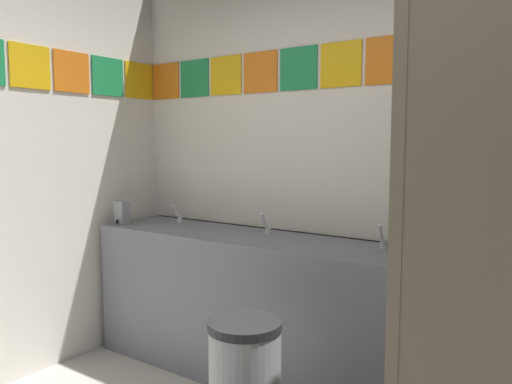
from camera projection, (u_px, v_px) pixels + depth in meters
wall_back at (388, 155)px, 2.86m from camera, size 3.73×0.09×2.76m
vanity_counter at (258, 305)px, 3.08m from camera, size 2.25×0.56×0.88m
faucet_left at (178, 216)px, 3.53m from camera, size 0.04×0.10×0.14m
faucet_center at (266, 226)px, 3.10m from camera, size 0.04×0.10×0.14m
faucet_right at (382, 239)px, 2.67m from camera, size 0.04×0.10×0.14m
soap_dispenser at (122, 213)px, 3.49m from camera, size 0.09×0.09×0.16m
stall_divider at (495, 261)px, 1.60m from camera, size 0.92×1.51×2.15m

